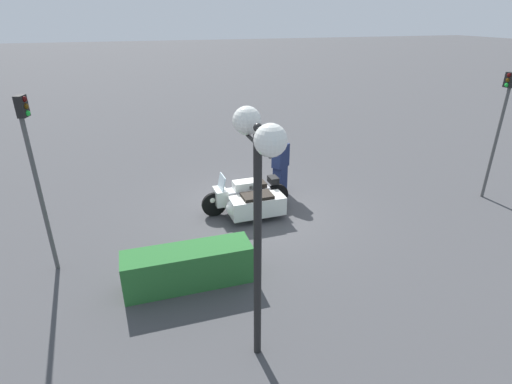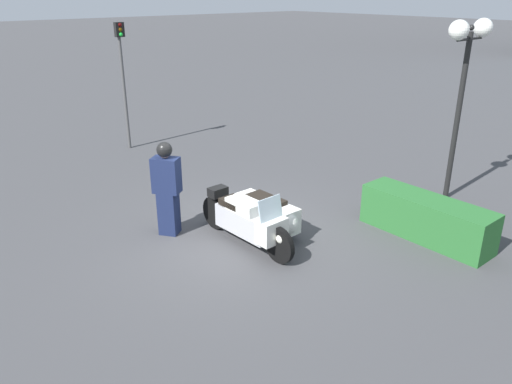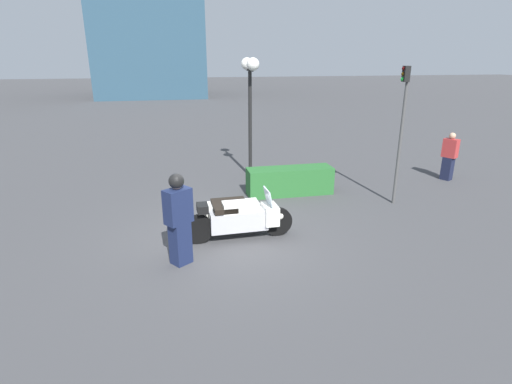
{
  "view_description": "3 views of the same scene",
  "coord_description": "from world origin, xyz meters",
  "px_view_note": "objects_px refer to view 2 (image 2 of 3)",
  "views": [
    {
      "loc": [
        3.13,
        9.75,
        5.15
      ],
      "look_at": [
        0.25,
        0.6,
        0.84
      ],
      "focal_mm": 28.0,
      "sensor_mm": 36.0,
      "label": 1
    },
    {
      "loc": [
        6.96,
        -5.4,
        4.54
      ],
      "look_at": [
        0.04,
        0.49,
        0.84
      ],
      "focal_mm": 35.0,
      "sensor_mm": 36.0,
      "label": 2
    },
    {
      "loc": [
        -1.04,
        -8.32,
        3.98
      ],
      "look_at": [
        0.79,
        0.19,
        1.04
      ],
      "focal_mm": 28.0,
      "sensor_mm": 36.0,
      "label": 3
    }
  ],
  "objects_px": {
    "police_motorcycle": "(259,217)",
    "hedge_bush_curbside": "(426,218)",
    "officer_rider": "(167,186)",
    "traffic_light_far": "(123,69)",
    "twin_lamp_post": "(467,56)"
  },
  "relations": [
    {
      "from": "police_motorcycle",
      "to": "traffic_light_far",
      "type": "bearing_deg",
      "value": 170.97
    },
    {
      "from": "police_motorcycle",
      "to": "hedge_bush_curbside",
      "type": "xyz_separation_m",
      "value": [
        2.05,
        2.55,
        -0.06
      ]
    },
    {
      "from": "twin_lamp_post",
      "to": "traffic_light_far",
      "type": "bearing_deg",
      "value": -155.85
    },
    {
      "from": "twin_lamp_post",
      "to": "traffic_light_far",
      "type": "height_order",
      "value": "twin_lamp_post"
    },
    {
      "from": "officer_rider",
      "to": "traffic_light_far",
      "type": "relative_size",
      "value": 0.51
    },
    {
      "from": "officer_rider",
      "to": "hedge_bush_curbside",
      "type": "xyz_separation_m",
      "value": [
        3.41,
        3.73,
        -0.59
      ]
    },
    {
      "from": "officer_rider",
      "to": "traffic_light_far",
      "type": "xyz_separation_m",
      "value": [
        -5.81,
        2.11,
        1.4
      ]
    },
    {
      "from": "police_motorcycle",
      "to": "twin_lamp_post",
      "type": "relative_size",
      "value": 0.64
    },
    {
      "from": "hedge_bush_curbside",
      "to": "traffic_light_far",
      "type": "relative_size",
      "value": 0.7
    },
    {
      "from": "hedge_bush_curbside",
      "to": "twin_lamp_post",
      "type": "relative_size",
      "value": 0.65
    },
    {
      "from": "police_motorcycle",
      "to": "hedge_bush_curbside",
      "type": "distance_m",
      "value": 3.27
    },
    {
      "from": "police_motorcycle",
      "to": "twin_lamp_post",
      "type": "distance_m",
      "value": 5.62
    },
    {
      "from": "officer_rider",
      "to": "traffic_light_far",
      "type": "height_order",
      "value": "traffic_light_far"
    },
    {
      "from": "officer_rider",
      "to": "twin_lamp_post",
      "type": "bearing_deg",
      "value": 120.65
    },
    {
      "from": "hedge_bush_curbside",
      "to": "traffic_light_far",
      "type": "bearing_deg",
      "value": -170.08
    }
  ]
}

